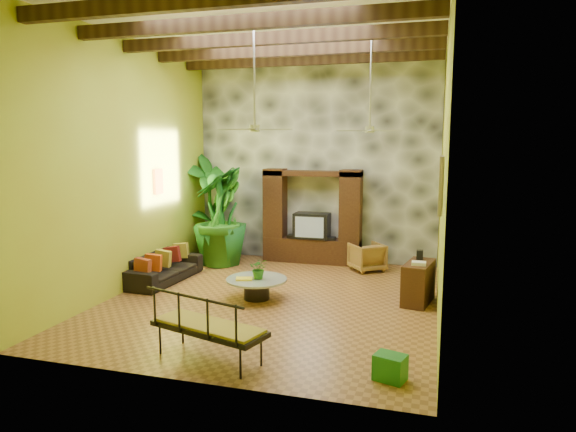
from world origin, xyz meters
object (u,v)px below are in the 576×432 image
(tall_plant_c, at_px, (220,216))
(ceiling_fan_back, at_px, (370,119))
(tall_plant_a, at_px, (211,206))
(iron_bench, at_px, (206,325))
(tall_plant_b, at_px, (220,217))
(green_bin, at_px, (390,367))
(wicker_armchair, at_px, (367,257))
(coffee_table, at_px, (257,286))
(sofa, at_px, (163,267))
(entertainment_center, at_px, (312,224))
(ceiling_fan_front, at_px, (255,117))
(side_console, at_px, (418,283))

(tall_plant_c, bearing_deg, ceiling_fan_back, -17.19)
(tall_plant_a, xyz_separation_m, iron_bench, (2.62, -5.91, -0.80))
(tall_plant_b, distance_m, green_bin, 6.83)
(wicker_armchair, distance_m, tall_plant_c, 3.63)
(coffee_table, xyz_separation_m, iron_bench, (0.29, -2.84, 0.27))
(sofa, distance_m, tall_plant_a, 2.65)
(tall_plant_b, bearing_deg, tall_plant_c, 109.51)
(wicker_armchair, relative_size, tall_plant_c, 0.30)
(sofa, bearing_deg, wicker_armchair, -59.19)
(coffee_table, bearing_deg, tall_plant_b, 126.77)
(sofa, distance_m, coffee_table, 2.43)
(tall_plant_a, height_order, tall_plant_b, tall_plant_a)
(entertainment_center, bearing_deg, tall_plant_b, -157.67)
(tall_plant_c, xyz_separation_m, green_bin, (4.52, -5.10, -1.02))
(ceiling_fan_front, bearing_deg, green_bin, -41.87)
(tall_plant_a, height_order, green_bin, tall_plant_a)
(entertainment_center, height_order, sofa, entertainment_center)
(tall_plant_a, bearing_deg, tall_plant_c, -50.08)
(wicker_armchair, relative_size, coffee_table, 0.61)
(ceiling_fan_back, distance_m, coffee_table, 3.89)
(green_bin, bearing_deg, coffee_table, 135.56)
(entertainment_center, xyz_separation_m, coffee_table, (-0.31, -3.21, -0.71))
(entertainment_center, xyz_separation_m, tall_plant_a, (-2.64, -0.14, 0.37))
(ceiling_fan_front, bearing_deg, iron_bench, -85.78)
(entertainment_center, distance_m, sofa, 3.76)
(coffee_table, height_order, iron_bench, iron_bench)
(sofa, xyz_separation_m, green_bin, (5.08, -3.32, -0.13))
(tall_plant_a, xyz_separation_m, coffee_table, (2.33, -3.07, -1.08))
(entertainment_center, bearing_deg, ceiling_fan_front, -93.24)
(ceiling_fan_front, distance_m, tall_plant_a, 4.67)
(wicker_armchair, distance_m, iron_bench, 5.77)
(side_console, bearing_deg, iron_bench, -116.64)
(ceiling_fan_back, bearing_deg, iron_bench, -111.44)
(tall_plant_c, distance_m, coffee_table, 3.14)
(ceiling_fan_front, bearing_deg, tall_plant_c, 124.59)
(ceiling_fan_front, distance_m, coffee_table, 3.16)
(ceiling_fan_front, relative_size, tall_plant_a, 0.70)
(wicker_armchair, xyz_separation_m, tall_plant_a, (-4.06, 0.33, 1.01))
(sofa, bearing_deg, entertainment_center, -42.42)
(entertainment_center, relative_size, sofa, 1.18)
(coffee_table, bearing_deg, sofa, 164.87)
(ceiling_fan_back, relative_size, side_console, 1.94)
(tall_plant_b, bearing_deg, entertainment_center, 22.33)
(ceiling_fan_front, bearing_deg, entertainment_center, 86.76)
(ceiling_fan_back, bearing_deg, coffee_table, -146.33)
(tall_plant_b, xyz_separation_m, green_bin, (4.50, -5.04, -1.00))
(entertainment_center, relative_size, iron_bench, 1.35)
(tall_plant_c, bearing_deg, ceiling_fan_front, -55.41)
(ceiling_fan_back, xyz_separation_m, coffee_table, (-1.91, -1.27, -3.15))
(wicker_armchair, distance_m, side_console, 2.45)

